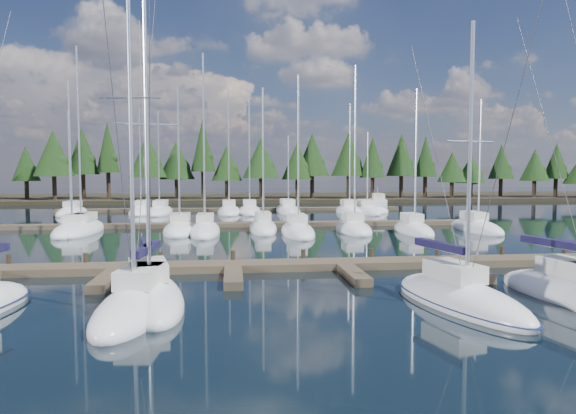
{
  "coord_description": "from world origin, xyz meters",
  "views": [
    {
      "loc": [
        -0.06,
        -9.78,
        5.35
      ],
      "look_at": [
        3.45,
        22.0,
        3.13
      ],
      "focal_mm": 32.0,
      "sensor_mm": 36.0,
      "label": 1
    }
  ],
  "objects": [
    {
      "name": "front_sailboat_3",
      "position": [
        -3.4,
        11.09,
        0.29
      ],
      "size": [
        4.24,
        8.16,
        13.03
      ],
      "color": "white",
      "rests_on": "ground"
    },
    {
      "name": "back_sailboat_rows",
      "position": [
        -0.0,
        45.24,
        0.27
      ],
      "size": [
        47.47,
        33.91,
        16.73
      ],
      "color": "white",
      "rests_on": "ground"
    },
    {
      "name": "tree_line",
      "position": [
        -1.6,
        80.14,
        7.24
      ],
      "size": [
        183.23,
        11.56,
        13.9
      ],
      "color": "black",
      "rests_on": "far_shore"
    },
    {
      "name": "main_dock",
      "position": [
        0.0,
        17.36,
        0.2
      ],
      "size": [
        44.0,
        6.13,
        0.9
      ],
      "color": "brown",
      "rests_on": "ground"
    },
    {
      "name": "front_sailboat_2",
      "position": [
        -3.62,
        9.82,
        0.31
      ],
      "size": [
        3.35,
        7.86,
        14.53
      ],
      "color": "white",
      "rests_on": "ground"
    },
    {
      "name": "back_docks",
      "position": [
        0.0,
        49.58,
        0.2
      ],
      "size": [
        50.0,
        21.8,
        0.4
      ],
      "color": "brown",
      "rests_on": "ground"
    },
    {
      "name": "front_sailboat_4",
      "position": [
        8.91,
        9.4,
        0.28
      ],
      "size": [
        4.27,
        8.44,
        11.79
      ],
      "color": "white",
      "rests_on": "ground"
    },
    {
      "name": "far_shore",
      "position": [
        0.0,
        90.0,
        0.3
      ],
      "size": [
        220.0,
        30.0,
        0.6
      ],
      "primitive_type": "cube",
      "color": "black",
      "rests_on": "ground"
    },
    {
      "name": "motor_yacht_right",
      "position": [
        19.31,
        56.48,
        0.45
      ],
      "size": [
        4.14,
        8.31,
        3.96
      ],
      "color": "white",
      "rests_on": "ground"
    },
    {
      "name": "ground",
      "position": [
        0.0,
        30.0,
        0.0
      ],
      "size": [
        260.0,
        260.0,
        0.0
      ],
      "primitive_type": "plane",
      "color": "black",
      "rests_on": "ground"
    }
  ]
}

